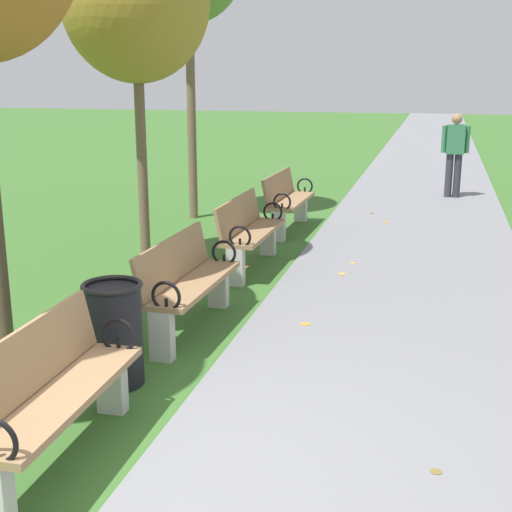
# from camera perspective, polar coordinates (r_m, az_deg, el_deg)

# --- Properties ---
(ground_plane) EXTENTS (80.00, 80.00, 0.00)m
(ground_plane) POSITION_cam_1_polar(r_m,az_deg,el_deg) (4.62, -10.21, -17.04)
(ground_plane) COLOR #386628
(paved_walkway) EXTENTS (2.92, 44.00, 0.02)m
(paved_walkway) POSITION_cam_1_polar(r_m,az_deg,el_deg) (21.67, 13.86, 7.97)
(paved_walkway) COLOR slate
(paved_walkway) RESTS_ON ground
(park_bench_1) EXTENTS (0.51, 1.61, 0.90)m
(park_bench_1) POSITION_cam_1_polar(r_m,az_deg,el_deg) (4.60, -16.32, -10.69)
(park_bench_1) COLOR #93704C
(park_bench_1) RESTS_ON ground
(park_bench_2) EXTENTS (0.52, 1.61, 0.90)m
(park_bench_2) POSITION_cam_1_polar(r_m,az_deg,el_deg) (6.68, -5.62, -2.11)
(park_bench_2) COLOR #93704C
(park_bench_2) RESTS_ON ground
(park_bench_3) EXTENTS (0.50, 1.61, 0.90)m
(park_bench_3) POSITION_cam_1_polar(r_m,az_deg,el_deg) (8.76, -0.57, 2.04)
(park_bench_3) COLOR #93704C
(park_bench_3) RESTS_ON ground
(park_bench_4) EXTENTS (0.52, 1.61, 0.90)m
(park_bench_4) POSITION_cam_1_polar(r_m,az_deg,el_deg) (10.94, 2.55, 4.59)
(park_bench_4) COLOR #93704C
(park_bench_4) RESTS_ON ground
(tree_3) EXTENTS (1.73, 1.73, 4.18)m
(tree_3) POSITION_cam_1_polar(r_m,az_deg,el_deg) (8.69, -9.80, 19.85)
(tree_3) COLOR brown
(tree_3) RESTS_ON ground
(pedestrian_walking) EXTENTS (0.53, 0.24, 1.62)m
(pedestrian_walking) POSITION_cam_1_polar(r_m,az_deg,el_deg) (14.29, 15.88, 8.24)
(pedestrian_walking) COLOR #2D2D38
(pedestrian_walking) RESTS_ON paved_walkway
(trash_bin) EXTENTS (0.48, 0.48, 0.84)m
(trash_bin) POSITION_cam_1_polar(r_m,az_deg,el_deg) (5.65, -11.45, -6.20)
(trash_bin) COLOR black
(trash_bin) RESTS_ON ground
(scattered_leaves) EXTENTS (3.76, 9.95, 0.02)m
(scattered_leaves) POSITION_cam_1_polar(r_m,az_deg,el_deg) (6.92, -1.70, -5.57)
(scattered_leaves) COLOR brown
(scattered_leaves) RESTS_ON ground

